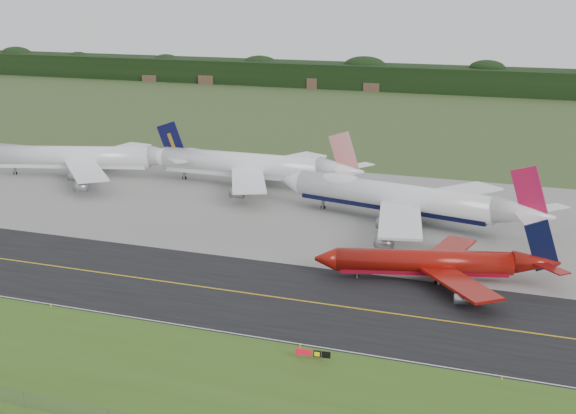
{
  "coord_description": "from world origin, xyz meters",
  "views": [
    {
      "loc": [
        42.41,
        -118.48,
        49.15
      ],
      "look_at": [
        -10.04,
        22.0,
        7.97
      ],
      "focal_mm": 50.0,
      "sensor_mm": 36.0,
      "label": 1
    }
  ],
  "objects_px": {
    "jet_navy_gold": "(84,158)",
    "taxiway_sign": "(313,353)",
    "jet_ba_747": "(402,198)",
    "jet_red_737": "(438,263)",
    "jet_star_tail": "(252,166)"
  },
  "relations": [
    {
      "from": "jet_navy_gold",
      "to": "jet_ba_747",
      "type": "bearing_deg",
      "value": -8.72
    },
    {
      "from": "jet_ba_747",
      "to": "taxiway_sign",
      "type": "relative_size",
      "value": 12.9
    },
    {
      "from": "jet_navy_gold",
      "to": "taxiway_sign",
      "type": "distance_m",
      "value": 125.37
    },
    {
      "from": "jet_red_737",
      "to": "jet_ba_747",
      "type": "bearing_deg",
      "value": 112.71
    },
    {
      "from": "jet_star_tail",
      "to": "jet_red_737",
      "type": "bearing_deg",
      "value": -42.34
    },
    {
      "from": "taxiway_sign",
      "to": "jet_red_737",
      "type": "bearing_deg",
      "value": 74.8
    },
    {
      "from": "jet_ba_747",
      "to": "jet_red_737",
      "type": "distance_m",
      "value": 35.43
    },
    {
      "from": "jet_red_737",
      "to": "jet_star_tail",
      "type": "xyz_separation_m",
      "value": [
        -56.81,
        51.77,
        2.09
      ]
    },
    {
      "from": "jet_red_737",
      "to": "jet_navy_gold",
      "type": "height_order",
      "value": "jet_navy_gold"
    },
    {
      "from": "jet_ba_747",
      "to": "jet_star_tail",
      "type": "relative_size",
      "value": 1.06
    },
    {
      "from": "jet_ba_747",
      "to": "jet_navy_gold",
      "type": "relative_size",
      "value": 1.09
    },
    {
      "from": "jet_red_737",
      "to": "jet_navy_gold",
      "type": "distance_m",
      "value": 113.34
    },
    {
      "from": "jet_navy_gold",
      "to": "taxiway_sign",
      "type": "xyz_separation_m",
      "value": [
        93.27,
        -83.69,
        -3.84
      ]
    },
    {
      "from": "taxiway_sign",
      "to": "jet_ba_747",
      "type": "bearing_deg",
      "value": 92.88
    },
    {
      "from": "jet_ba_747",
      "to": "jet_star_tail",
      "type": "distance_m",
      "value": 47.22
    }
  ]
}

